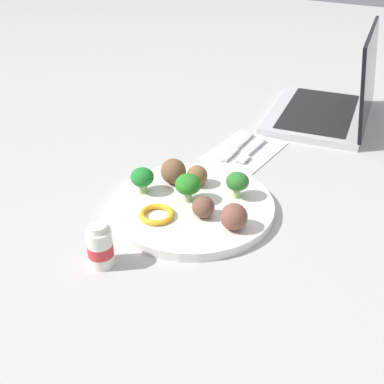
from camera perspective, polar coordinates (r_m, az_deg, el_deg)
name	(u,v)px	position (r m, az deg, el deg)	size (l,w,h in m)	color
ground_plane	(192,210)	(0.82, 0.00, -2.14)	(4.00, 4.00, 0.00)	#B2B2AD
plate	(192,206)	(0.82, 0.00, -1.67)	(0.28, 0.28, 0.02)	white
broccoli_floret_front_right	(237,182)	(0.82, 5.43, 1.19)	(0.04, 0.04, 0.05)	#A3BE7C
broccoli_floret_front_left	(142,178)	(0.83, -5.95, 1.69)	(0.04, 0.04, 0.05)	#9DBE77
broccoli_floret_near_rim	(188,185)	(0.80, -0.53, 0.81)	(0.04, 0.04, 0.05)	#A1B980
meatball_far_rim	(203,207)	(0.77, 1.35, -1.80)	(0.04, 0.04, 0.04)	brown
meatball_center	(197,176)	(0.85, 0.61, 1.96)	(0.04, 0.04, 0.04)	brown
meatball_back_left	(173,171)	(0.86, -2.24, 2.48)	(0.05, 0.05, 0.05)	brown
meatball_near_rim	(234,217)	(0.74, 5.01, -2.96)	(0.04, 0.04, 0.04)	brown
pepper_ring_mid_left	(157,214)	(0.78, -4.23, -2.67)	(0.06, 0.06, 0.01)	yellow
napkin	(245,150)	(1.02, 6.36, 4.96)	(0.17, 0.12, 0.01)	white
fork	(251,152)	(1.00, 7.08, 4.77)	(0.12, 0.02, 0.01)	silver
knife	(236,147)	(1.02, 5.32, 5.31)	(0.15, 0.02, 0.01)	silver
yogurt_bottle	(100,247)	(0.70, -10.87, -6.44)	(0.04, 0.04, 0.07)	white
laptop	(333,103)	(1.20, 16.39, 10.09)	(0.35, 0.27, 0.21)	#BDBDBD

